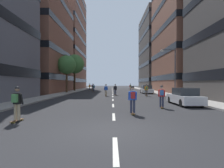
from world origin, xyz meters
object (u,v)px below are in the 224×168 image
(skater_4, at_px, (89,87))
(skater_9, at_px, (115,89))
(street_tree_near, at_px, (66,65))
(street_tree_mid, at_px, (74,64))
(parked_car_mid, at_px, (146,90))
(streetlamp_right, at_px, (172,67))
(skater_0, at_px, (132,98))
(skater_6, at_px, (161,95))
(skater_8, at_px, (92,87))
(skater_7, at_px, (16,102))
(skater_1, at_px, (130,87))
(parked_car_near, at_px, (184,97))
(skater_2, at_px, (105,89))
(skater_3, at_px, (146,89))
(skater_5, at_px, (93,87))

(skater_4, height_order, skater_9, same)
(street_tree_near, xyz_separation_m, street_tree_mid, (0.00, 7.30, 0.95))
(parked_car_mid, relative_size, streetlamp_right, 0.68)
(skater_0, bearing_deg, skater_6, 46.47)
(skater_6, height_order, skater_8, same)
(street_tree_near, relative_size, skater_7, 3.99)
(skater_0, distance_m, skater_1, 34.98)
(parked_car_near, xyz_separation_m, street_tree_near, (-15.17, 18.26, 4.70))
(skater_7, bearing_deg, skater_2, 77.39)
(skater_8, relative_size, skater_9, 1.00)
(skater_6, xyz_separation_m, skater_9, (-3.33, 14.10, 0.00))
(street_tree_mid, height_order, skater_6, street_tree_mid)
(parked_car_near, xyz_separation_m, skater_2, (-7.33, 10.46, 0.29))
(street_tree_mid, height_order, skater_0, street_tree_mid)
(skater_3, bearing_deg, street_tree_near, 150.01)
(parked_car_mid, xyz_separation_m, skater_5, (-10.55, 6.45, 0.32))
(streetlamp_right, height_order, skater_4, streetlamp_right)
(street_tree_mid, height_order, streetlamp_right, street_tree_mid)
(skater_1, height_order, skater_7, same)
(street_tree_mid, relative_size, skater_6, 4.76)
(skater_3, height_order, skater_5, same)
(skater_3, relative_size, skater_4, 1.00)
(street_tree_mid, bearing_deg, skater_3, -47.88)
(skater_2, distance_m, skater_8, 18.10)
(skater_2, relative_size, skater_8, 1.00)
(street_tree_near, relative_size, skater_0, 3.99)
(parked_car_mid, relative_size, skater_4, 2.47)
(street_tree_mid, distance_m, skater_5, 7.33)
(streetlamp_right, relative_size, skater_9, 3.65)
(skater_9, bearing_deg, skater_3, -22.19)
(parked_car_mid, bearing_deg, street_tree_near, 175.76)
(streetlamp_right, bearing_deg, skater_7, -130.42)
(skater_7, xyz_separation_m, skater_8, (-0.14, 34.91, 0.00))
(parked_car_mid, xyz_separation_m, skater_1, (-1.63, 13.00, 0.32))
(skater_0, bearing_deg, skater_9, 92.60)
(parked_car_near, bearing_deg, skater_2, 125.02)
(skater_3, bearing_deg, skater_9, 157.81)
(skater_2, bearing_deg, skater_8, 102.77)
(skater_1, relative_size, skater_2, 1.00)
(street_tree_near, relative_size, street_tree_mid, 0.84)
(street_tree_mid, distance_m, skater_8, 7.05)
(skater_9, bearing_deg, skater_6, -76.71)
(street_tree_mid, distance_m, skater_2, 17.84)
(parked_car_mid, bearing_deg, skater_3, -101.22)
(skater_8, bearing_deg, parked_car_near, -68.05)
(skater_7, bearing_deg, skater_4, 91.76)
(skater_0, height_order, skater_8, same)
(parked_car_mid, height_order, skater_6, skater_6)
(streetlamp_right, bearing_deg, skater_3, 151.82)
(skater_5, distance_m, skater_6, 26.76)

